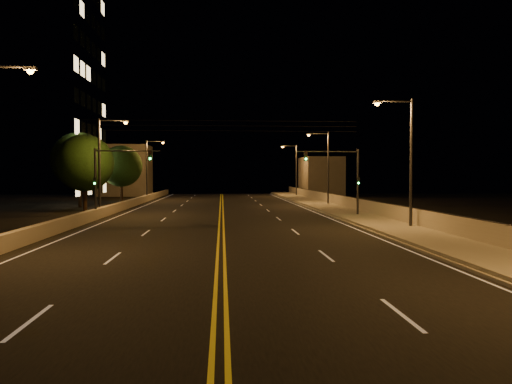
{
  "coord_description": "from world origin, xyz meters",
  "views": [
    {
      "loc": [
        0.05,
        -10.52,
        3.5
      ],
      "look_at": [
        2.0,
        18.0,
        2.5
      ],
      "focal_mm": 35.0,
      "sensor_mm": 36.0,
      "label": 1
    }
  ],
  "objects": [
    {
      "name": "tree_2",
      "position": [
        -13.01,
        55.41,
        4.6
      ],
      "size": [
        5.39,
        5.39,
        7.3
      ],
      "color": "black",
      "rests_on": "ground"
    },
    {
      "name": "overhead_wires",
      "position": [
        0.0,
        29.5,
        7.4
      ],
      "size": [
        22.0,
        0.03,
        0.83
      ],
      "color": "black"
    },
    {
      "name": "tree_1",
      "position": [
        -15.26,
        44.37,
        5.09
      ],
      "size": [
        5.96,
        5.96,
        8.07
      ],
      "color": "black",
      "rests_on": "ground"
    },
    {
      "name": "streetlight_1",
      "position": [
        11.49,
        19.75,
        4.78
      ],
      "size": [
        2.55,
        0.28,
        8.19
      ],
      "color": "#2D2D33",
      "rests_on": "ground"
    },
    {
      "name": "curb",
      "position": [
        8.93,
        20.0,
        0.07
      ],
      "size": [
        0.14,
        120.0,
        0.15
      ],
      "primitive_type": "cube",
      "color": "gray",
      "rests_on": "ground"
    },
    {
      "name": "traffic_signal_right",
      "position": [
        9.94,
        29.04,
        3.56
      ],
      "size": [
        5.11,
        0.31,
        5.55
      ],
      "color": "#2D2D33",
      "rests_on": "ground"
    },
    {
      "name": "streetlight_3",
      "position": [
        11.49,
        67.65,
        4.78
      ],
      "size": [
        2.55,
        0.28,
        8.19
      ],
      "color": "#2D2D33",
      "rests_on": "ground"
    },
    {
      "name": "streetlight_6",
      "position": [
        -9.89,
        58.37,
        4.78
      ],
      "size": [
        2.55,
        0.28,
        8.19
      ],
      "color": "#2D2D33",
      "rests_on": "ground"
    },
    {
      "name": "parapet_wall",
      "position": [
        12.45,
        20.0,
        0.8
      ],
      "size": [
        0.3,
        120.0,
        1.0
      ],
      "primitive_type": "cube",
      "color": "#A59B8A",
      "rests_on": "sidewalk"
    },
    {
      "name": "traffic_signal_left",
      "position": [
        -8.74,
        29.04,
        3.56
      ],
      "size": [
        5.11,
        0.31,
        5.55
      ],
      "color": "#2D2D33",
      "rests_on": "ground"
    },
    {
      "name": "streetlight_5",
      "position": [
        -9.89,
        32.06,
        4.78
      ],
      "size": [
        2.55,
        0.28,
        8.19
      ],
      "color": "#2D2D33",
      "rests_on": "ground"
    },
    {
      "name": "distant_building_right",
      "position": [
        16.5,
        71.75,
        3.19
      ],
      "size": [
        6.0,
        10.0,
        6.37
      ],
      "primitive_type": "cube",
      "color": "gray",
      "rests_on": "ground"
    },
    {
      "name": "tree_0",
      "position": [
        -12.84,
        37.41,
        4.59
      ],
      "size": [
        5.37,
        5.37,
        7.28
      ],
      "color": "black",
      "rests_on": "ground"
    },
    {
      "name": "road",
      "position": [
        0.0,
        20.0,
        0.01
      ],
      "size": [
        18.0,
        120.0,
        0.02
      ],
      "primitive_type": "cube",
      "color": "black",
      "rests_on": "ground"
    },
    {
      "name": "jersey_barrier",
      "position": [
        -9.8,
        20.0,
        0.41
      ],
      "size": [
        0.45,
        120.0,
        0.82
      ],
      "primitive_type": "cube",
      "color": "#A59B8A",
      "rests_on": "ground"
    },
    {
      "name": "ground",
      "position": [
        0.0,
        0.0,
        0.0
      ],
      "size": [
        160.0,
        160.0,
        0.0
      ],
      "primitive_type": "plane",
      "color": "black",
      "rests_on": "ground"
    },
    {
      "name": "distant_building_left",
      "position": [
        -16.0,
        73.46,
        4.17
      ],
      "size": [
        8.0,
        8.0,
        8.33
      ],
      "primitive_type": "cube",
      "color": "gray",
      "rests_on": "ground"
    },
    {
      "name": "lane_markings",
      "position": [
        0.0,
        19.93,
        0.02
      ],
      "size": [
        17.32,
        116.0,
        0.0
      ],
      "color": "silver",
      "rests_on": "road"
    },
    {
      "name": "sidewalk",
      "position": [
        10.8,
        20.0,
        0.15
      ],
      "size": [
        3.6,
        120.0,
        0.3
      ],
      "primitive_type": "cube",
      "color": "gray",
      "rests_on": "ground"
    },
    {
      "name": "streetlight_2",
      "position": [
        11.49,
        44.03,
        4.78
      ],
      "size": [
        2.55,
        0.28,
        8.19
      ],
      "color": "#2D2D33",
      "rests_on": "ground"
    },
    {
      "name": "parapet_rail",
      "position": [
        12.45,
        20.0,
        1.33
      ],
      "size": [
        0.06,
        120.0,
        0.06
      ],
      "primitive_type": "cylinder",
      "rotation": [
        1.57,
        0.0,
        0.0
      ],
      "color": "black",
      "rests_on": "parapet_wall"
    }
  ]
}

